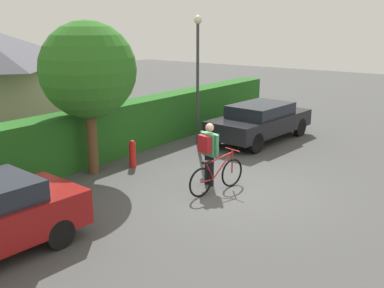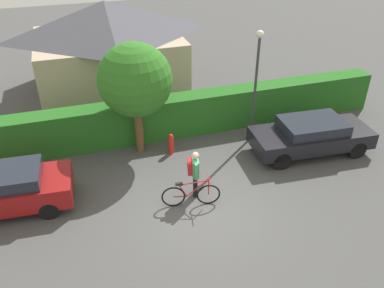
% 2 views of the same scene
% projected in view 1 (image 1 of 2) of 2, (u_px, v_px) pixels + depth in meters
% --- Properties ---
extents(ground_plane, '(60.00, 60.00, 0.00)m').
position_uv_depth(ground_plane, '(233.00, 191.00, 11.37)').
color(ground_plane, '#484848').
extents(hedge_row, '(18.67, 0.90, 1.62)m').
position_uv_depth(hedge_row, '(101.00, 133.00, 13.91)').
color(hedge_row, '#225F1D').
rests_on(hedge_row, ground).
extents(parked_car_far, '(4.53, 2.09, 1.33)m').
position_uv_depth(parked_car_far, '(260.00, 120.00, 16.12)').
color(parked_car_far, black).
rests_on(parked_car_far, ground).
extents(bicycle, '(1.81, 0.57, 1.01)m').
position_uv_depth(bicycle, '(217.00, 176.00, 11.27)').
color(bicycle, black).
rests_on(bicycle, ground).
extents(person_rider, '(0.43, 0.65, 1.65)m').
position_uv_depth(person_rider, '(208.00, 148.00, 11.55)').
color(person_rider, black).
rests_on(person_rider, ground).
extents(street_lamp, '(0.28, 0.28, 4.35)m').
position_uv_depth(street_lamp, '(198.00, 63.00, 15.19)').
color(street_lamp, '#38383D').
rests_on(street_lamp, ground).
extents(tree_kerbside, '(2.60, 2.60, 4.20)m').
position_uv_depth(tree_kerbside, '(88.00, 71.00, 12.01)').
color(tree_kerbside, brown).
rests_on(tree_kerbside, ground).
extents(fire_hydrant, '(0.20, 0.20, 0.81)m').
position_uv_depth(fire_hydrant, '(133.00, 153.00, 13.22)').
color(fire_hydrant, red).
rests_on(fire_hydrant, ground).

